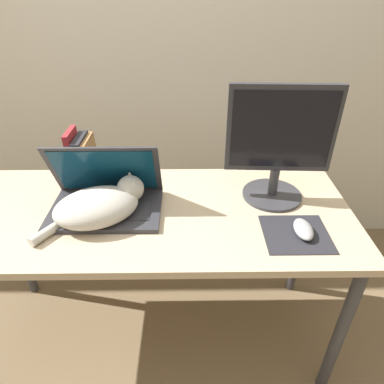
# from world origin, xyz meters

# --- Properties ---
(wall_back) EXTENTS (8.00, 0.05, 2.60)m
(wall_back) POSITION_xyz_m (0.00, 1.09, 1.30)
(wall_back) COLOR beige
(wall_back) RESTS_ON ground_plane
(desk) EXTENTS (1.49, 0.62, 0.72)m
(desk) POSITION_xyz_m (0.00, 0.31, 0.64)
(desk) COLOR tan
(desk) RESTS_ON ground_plane
(laptop) EXTENTS (0.40, 0.26, 0.25)m
(laptop) POSITION_xyz_m (-0.16, 0.33, 0.76)
(laptop) COLOR #2D2D33
(laptop) RESTS_ON desk
(cat) EXTENTS (0.37, 0.30, 0.14)m
(cat) POSITION_xyz_m (-0.16, 0.26, 0.78)
(cat) COLOR #B2ADA3
(cat) RESTS_ON desk
(external_monitor) EXTENTS (0.38, 0.23, 0.44)m
(external_monitor) POSITION_xyz_m (0.47, 0.40, 0.94)
(external_monitor) COLOR #333338
(external_monitor) RESTS_ON desk
(mousepad) EXTENTS (0.22, 0.20, 0.00)m
(mousepad) POSITION_xyz_m (0.50, 0.17, 0.72)
(mousepad) COLOR #232328
(mousepad) RESTS_ON desk
(computer_mouse) EXTENTS (0.06, 0.11, 0.03)m
(computer_mouse) POSITION_xyz_m (0.53, 0.17, 0.74)
(computer_mouse) COLOR #99999E
(computer_mouse) RESTS_ON mousepad
(book_row) EXTENTS (0.09, 0.16, 0.23)m
(book_row) POSITION_xyz_m (-0.28, 0.51, 0.82)
(book_row) COLOR maroon
(book_row) RESTS_ON desk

